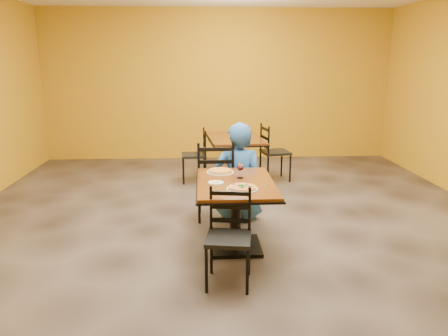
{
  "coord_description": "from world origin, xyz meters",
  "views": [
    {
      "loc": [
        -0.36,
        -4.82,
        1.98
      ],
      "look_at": [
        -0.11,
        -0.3,
        0.85
      ],
      "focal_mm": 34.4,
      "sensor_mm": 36.0,
      "label": 1
    }
  ],
  "objects": [
    {
      "name": "wall_back",
      "position": [
        0.0,
        4.0,
        1.5
      ],
      "size": [
        7.0,
        0.01,
        3.0
      ],
      "primitive_type": "cube",
      "color": "#C17B15",
      "rests_on": "ground"
    },
    {
      "name": "plate_far",
      "position": [
        -0.14,
        -0.11,
        0.76
      ],
      "size": [
        0.31,
        0.31,
        0.01
      ],
      "primitive_type": "cylinder",
      "color": "white",
      "rests_on": "table_main"
    },
    {
      "name": "floor",
      "position": [
        0.0,
        0.0,
        0.0
      ],
      "size": [
        7.0,
        8.0,
        0.01
      ],
      "primitive_type": "cube",
      "color": "black",
      "rests_on": "ground"
    },
    {
      "name": "wine_glass",
      "position": [
        0.06,
        -0.36,
        0.84
      ],
      "size": [
        0.08,
        0.08,
        0.18
      ],
      "primitive_type": null,
      "color": "white",
      "rests_on": "table_main"
    },
    {
      "name": "table_main",
      "position": [
        0.0,
        -0.5,
        0.56
      ],
      "size": [
        0.83,
        1.23,
        0.75
      ],
      "color": "#602B0F",
      "rests_on": "floor"
    },
    {
      "name": "chair_main_far",
      "position": [
        -0.18,
        0.46,
        0.51
      ],
      "size": [
        0.47,
        0.47,
        1.02
      ],
      "primitive_type": null,
      "rotation": [
        0.0,
        0.0,
        3.13
      ],
      "color": "black",
      "rests_on": "floor"
    },
    {
      "name": "plate_main",
      "position": [
        0.04,
        -0.78,
        0.76
      ],
      "size": [
        0.31,
        0.31,
        0.01
      ],
      "primitive_type": "cylinder",
      "color": "white",
      "rests_on": "table_main"
    },
    {
      "name": "fork",
      "position": [
        -0.21,
        -0.74,
        0.75
      ],
      "size": [
        0.04,
        0.19,
        0.0
      ],
      "primitive_type": "cube",
      "rotation": [
        0.0,
        0.0,
        0.14
      ],
      "color": "silver",
      "rests_on": "table_main"
    },
    {
      "name": "wall_front",
      "position": [
        0.0,
        -4.0,
        1.5
      ],
      "size": [
        7.0,
        0.01,
        3.0
      ],
      "primitive_type": "cube",
      "color": "#C17B15",
      "rests_on": "ground"
    },
    {
      "name": "pizza_main",
      "position": [
        0.04,
        -0.78,
        0.77
      ],
      "size": [
        0.28,
        0.28,
        0.02
      ],
      "primitive_type": "cylinder",
      "color": "maroon",
      "rests_on": "plate_main"
    },
    {
      "name": "table_second",
      "position": [
        0.21,
        2.21,
        0.56
      ],
      "size": [
        0.99,
        1.37,
        0.75
      ],
      "rotation": [
        0.0,
        0.0,
        0.09
      ],
      "color": "#602B0F",
      "rests_on": "floor"
    },
    {
      "name": "chair_second_left",
      "position": [
        -0.48,
        2.21,
        0.44
      ],
      "size": [
        0.42,
        0.42,
        0.89
      ],
      "primitive_type": null,
      "rotation": [
        0.0,
        0.0,
        -1.51
      ],
      "color": "black",
      "rests_on": "floor"
    },
    {
      "name": "dip",
      "position": [
        -0.21,
        -0.54,
        0.76
      ],
      "size": [
        0.09,
        0.09,
        0.01
      ],
      "primitive_type": "cylinder",
      "color": "tan",
      "rests_on": "side_plate"
    },
    {
      "name": "chair_second_right",
      "position": [
        0.89,
        2.21,
        0.48
      ],
      "size": [
        0.51,
        0.51,
        0.96
      ],
      "primitive_type": null,
      "rotation": [
        0.0,
        0.0,
        1.76
      ],
      "color": "black",
      "rests_on": "floor"
    },
    {
      "name": "diner",
      "position": [
        0.11,
        0.41,
        0.63
      ],
      "size": [
        0.68,
        0.51,
        1.25
      ],
      "primitive_type": "imported",
      "rotation": [
        0.0,
        0.0,
        2.97
      ],
      "color": "navy",
      "rests_on": "floor"
    },
    {
      "name": "knife",
      "position": [
        0.28,
        -0.72,
        0.75
      ],
      "size": [
        0.07,
        0.21,
        0.0
      ],
      "primitive_type": "cube",
      "rotation": [
        0.0,
        0.0,
        -0.29
      ],
      "color": "silver",
      "rests_on": "table_main"
    },
    {
      "name": "side_plate",
      "position": [
        -0.21,
        -0.54,
        0.76
      ],
      "size": [
        0.16,
        0.16,
        0.01
      ],
      "primitive_type": "cylinder",
      "color": "white",
      "rests_on": "table_main"
    },
    {
      "name": "pizza_far",
      "position": [
        -0.14,
        -0.11,
        0.77
      ],
      "size": [
        0.28,
        0.28,
        0.02
      ],
      "primitive_type": "cylinder",
      "color": "gold",
      "rests_on": "plate_far"
    },
    {
      "name": "chair_main_near",
      "position": [
        -0.12,
        -1.27,
        0.44
      ],
      "size": [
        0.45,
        0.45,
        0.87
      ],
      "primitive_type": null,
      "rotation": [
        0.0,
        0.0,
        -0.15
      ],
      "color": "black",
      "rests_on": "floor"
    }
  ]
}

